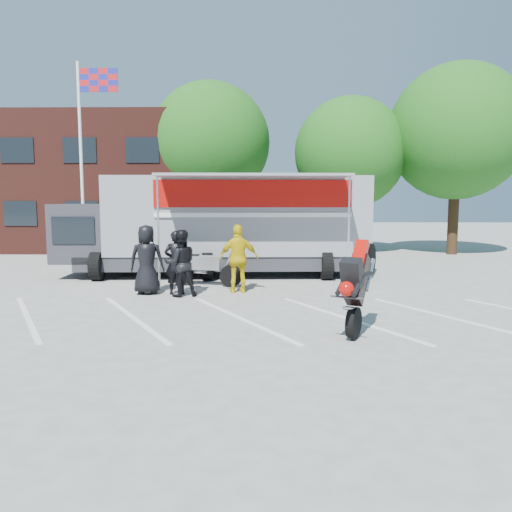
{
  "coord_description": "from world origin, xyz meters",
  "views": [
    {
      "loc": [
        0.74,
        -9.98,
        2.63
      ],
      "look_at": [
        0.57,
        1.91,
        1.3
      ],
      "focal_mm": 35.0,
      "sensor_mm": 36.0,
      "label": 1
    }
  ],
  "objects_px": {
    "stunt_bike_rider": "(363,331)",
    "spectator_leather_a": "(147,260)",
    "spectator_leather_b": "(176,263)",
    "spectator_leather_c": "(181,263)",
    "flagpole": "(87,139)",
    "transporter_truck": "(224,275)",
    "tree_mid": "(350,153)",
    "spectator_hivis": "(239,259)",
    "tree_left": "(210,143)",
    "parked_motorcycle": "(206,286)",
    "tree_right": "(457,132)"
  },
  "relations": [
    {
      "from": "stunt_bike_rider",
      "to": "spectator_leather_a",
      "type": "height_order",
      "value": "spectator_leather_a"
    },
    {
      "from": "stunt_bike_rider",
      "to": "spectator_leather_b",
      "type": "distance_m",
      "value": 6.02
    },
    {
      "from": "spectator_leather_c",
      "to": "flagpole",
      "type": "bearing_deg",
      "value": -73.17
    },
    {
      "from": "stunt_bike_rider",
      "to": "spectator_leather_a",
      "type": "distance_m",
      "value": 6.69
    },
    {
      "from": "transporter_truck",
      "to": "stunt_bike_rider",
      "type": "height_order",
      "value": "transporter_truck"
    },
    {
      "from": "tree_mid",
      "to": "spectator_hivis",
      "type": "distance_m",
      "value": 12.59
    },
    {
      "from": "tree_left",
      "to": "spectator_hivis",
      "type": "height_order",
      "value": "tree_left"
    },
    {
      "from": "spectator_leather_c",
      "to": "spectator_hivis",
      "type": "xyz_separation_m",
      "value": [
        1.56,
        0.62,
        0.06
      ]
    },
    {
      "from": "tree_left",
      "to": "spectator_leather_a",
      "type": "bearing_deg",
      "value": -92.48
    },
    {
      "from": "tree_left",
      "to": "spectator_leather_a",
      "type": "distance_m",
      "value": 13.01
    },
    {
      "from": "tree_mid",
      "to": "spectator_leather_a",
      "type": "distance_m",
      "value": 14.04
    },
    {
      "from": "stunt_bike_rider",
      "to": "parked_motorcycle",
      "type": "bearing_deg",
      "value": 152.88
    },
    {
      "from": "flagpole",
      "to": "tree_right",
      "type": "distance_m",
      "value": 16.88
    },
    {
      "from": "tree_left",
      "to": "stunt_bike_rider",
      "type": "distance_m",
      "value": 17.72
    },
    {
      "from": "tree_left",
      "to": "transporter_truck",
      "type": "bearing_deg",
      "value": -81.05
    },
    {
      "from": "stunt_bike_rider",
      "to": "spectator_leather_c",
      "type": "bearing_deg",
      "value": 166.99
    },
    {
      "from": "spectator_leather_a",
      "to": "spectator_leather_c",
      "type": "xyz_separation_m",
      "value": [
        1.01,
        -0.33,
        -0.06
      ]
    },
    {
      "from": "parked_motorcycle",
      "to": "spectator_leather_a",
      "type": "height_order",
      "value": "spectator_leather_a"
    },
    {
      "from": "spectator_leather_b",
      "to": "spectator_hivis",
      "type": "bearing_deg",
      "value": -172.19
    },
    {
      "from": "stunt_bike_rider",
      "to": "tree_right",
      "type": "bearing_deg",
      "value": 91.11
    },
    {
      "from": "spectator_leather_a",
      "to": "spectator_hivis",
      "type": "relative_size",
      "value": 1.0
    },
    {
      "from": "parked_motorcycle",
      "to": "tree_left",
      "type": "bearing_deg",
      "value": 17.17
    },
    {
      "from": "transporter_truck",
      "to": "spectator_leather_a",
      "type": "height_order",
      "value": "spectator_leather_a"
    },
    {
      "from": "tree_right",
      "to": "transporter_truck",
      "type": "distance_m",
      "value": 14.1
    },
    {
      "from": "tree_right",
      "to": "spectator_leather_b",
      "type": "relative_size",
      "value": 5.06
    },
    {
      "from": "flagpole",
      "to": "tree_mid",
      "type": "distance_m",
      "value": 12.31
    },
    {
      "from": "tree_mid",
      "to": "tree_right",
      "type": "distance_m",
      "value": 5.11
    },
    {
      "from": "tree_mid",
      "to": "transporter_truck",
      "type": "distance_m",
      "value": 10.7
    },
    {
      "from": "spectator_leather_a",
      "to": "tree_mid",
      "type": "bearing_deg",
      "value": -128.03
    },
    {
      "from": "spectator_hivis",
      "to": "flagpole",
      "type": "bearing_deg",
      "value": -52.54
    },
    {
      "from": "tree_right",
      "to": "spectator_leather_a",
      "type": "bearing_deg",
      "value": -139.6
    },
    {
      "from": "stunt_bike_rider",
      "to": "spectator_hivis",
      "type": "relative_size",
      "value": 1.03
    },
    {
      "from": "spectator_leather_b",
      "to": "spectator_hivis",
      "type": "xyz_separation_m",
      "value": [
        1.73,
        0.32,
        0.07
      ]
    },
    {
      "from": "flagpole",
      "to": "stunt_bike_rider",
      "type": "relative_size",
      "value": 3.99
    },
    {
      "from": "tree_right",
      "to": "spectator_leather_a",
      "type": "relative_size",
      "value": 4.67
    },
    {
      "from": "tree_right",
      "to": "spectator_leather_b",
      "type": "xyz_separation_m",
      "value": [
        -11.7,
        -10.69,
        -4.98
      ]
    },
    {
      "from": "tree_mid",
      "to": "spectator_hivis",
      "type": "height_order",
      "value": "tree_mid"
    },
    {
      "from": "spectator_leather_a",
      "to": "spectator_leather_b",
      "type": "height_order",
      "value": "spectator_leather_a"
    },
    {
      "from": "parked_motorcycle",
      "to": "spectator_leather_c",
      "type": "distance_m",
      "value": 1.96
    },
    {
      "from": "tree_right",
      "to": "stunt_bike_rider",
      "type": "distance_m",
      "value": 17.36
    },
    {
      "from": "spectator_leather_b",
      "to": "flagpole",
      "type": "bearing_deg",
      "value": -56.41
    },
    {
      "from": "tree_mid",
      "to": "stunt_bike_rider",
      "type": "height_order",
      "value": "tree_mid"
    },
    {
      "from": "tree_left",
      "to": "transporter_truck",
      "type": "height_order",
      "value": "tree_left"
    },
    {
      "from": "flagpole",
      "to": "transporter_truck",
      "type": "height_order",
      "value": "flagpole"
    },
    {
      "from": "flagpole",
      "to": "transporter_truck",
      "type": "relative_size",
      "value": 0.74
    },
    {
      "from": "flagpole",
      "to": "tree_left",
      "type": "height_order",
      "value": "tree_left"
    },
    {
      "from": "transporter_truck",
      "to": "spectator_hivis",
      "type": "xyz_separation_m",
      "value": [
        0.68,
        -3.23,
        0.97
      ]
    },
    {
      "from": "stunt_bike_rider",
      "to": "spectator_leather_a",
      "type": "xyz_separation_m",
      "value": [
        -5.29,
        3.98,
        0.98
      ]
    },
    {
      "from": "tree_left",
      "to": "parked_motorcycle",
      "type": "height_order",
      "value": "tree_left"
    },
    {
      "from": "flagpole",
      "to": "spectator_leather_b",
      "type": "xyz_separation_m",
      "value": [
        4.55,
        -6.19,
        -4.15
      ]
    }
  ]
}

